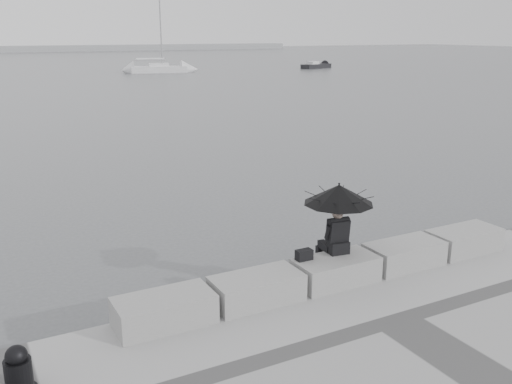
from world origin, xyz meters
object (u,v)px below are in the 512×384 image
sailboat_right (159,68)px  small_motorboat (316,66)px  mooring_bollard (19,373)px  seated_person (339,201)px

sailboat_right → small_motorboat: sailboat_right is taller
mooring_bollard → sailboat_right: 69.68m
seated_person → mooring_bollard: size_ratio=1.99×
mooring_bollard → seated_person: bearing=10.4°
sailboat_right → small_motorboat: size_ratio=2.34×
mooring_bollard → sailboat_right: size_ratio=0.05×
mooring_bollard → sailboat_right: sailboat_right is taller
mooring_bollard → small_motorboat: size_ratio=0.13×
sailboat_right → small_motorboat: bearing=9.2°
mooring_bollard → small_motorboat: bearing=53.1°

